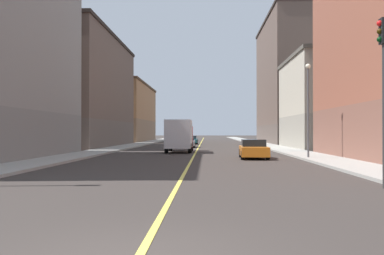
{
  "coord_description": "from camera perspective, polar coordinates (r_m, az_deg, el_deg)",
  "views": [
    {
      "loc": [
        1.06,
        -6.24,
        1.96
      ],
      "look_at": [
        -0.09,
        25.2,
        2.26
      ],
      "focal_mm": 38.83,
      "sensor_mm": 36.0,
      "label": 1
    }
  ],
  "objects": [
    {
      "name": "sidewalk_left",
      "position": [
        55.85,
        10.38,
        -2.47
      ],
      "size": [
        3.04,
        168.0,
        0.15
      ],
      "primitive_type": "cube",
      "color": "#9E9B93",
      "rests_on": "ground"
    },
    {
      "name": "car_teal",
      "position": [
        64.04,
        -0.08,
        -1.73
      ],
      "size": [
        1.94,
        4.04,
        1.29
      ],
      "color": "#196670",
      "rests_on": "ground"
    },
    {
      "name": "sidewalk_right",
      "position": [
        56.2,
        -8.33,
        -2.46
      ],
      "size": [
        3.04,
        168.0,
        0.15
      ],
      "primitive_type": "cube",
      "color": "#9E9B93",
      "rests_on": "ground"
    },
    {
      "name": "box_truck",
      "position": [
        39.22,
        -1.72,
        -1.05
      ],
      "size": [
        2.41,
        6.77,
        3.01
      ],
      "color": "maroon",
      "rests_on": "ground"
    },
    {
      "name": "building_left_mid",
      "position": [
        50.71,
        19.52,
        3.26
      ],
      "size": [
        11.51,
        14.76,
        10.58
      ],
      "color": "#9D9688",
      "rests_on": "ground"
    },
    {
      "name": "traffic_light_left_near",
      "position": [
        15.84,
        24.89,
        6.22
      ],
      "size": [
        0.4,
        0.32,
        5.87
      ],
      "color": "#2D2D2D",
      "rests_on": "ground"
    },
    {
      "name": "lane_center_stripe",
      "position": [
        55.28,
        0.99,
        -2.57
      ],
      "size": [
        0.16,
        154.0,
        0.01
      ],
      "primitive_type": "cube",
      "color": "#E5D14C",
      "rests_on": "ground"
    },
    {
      "name": "car_orange",
      "position": [
        30.38,
        8.44,
        -2.97
      ],
      "size": [
        2.08,
        4.54,
        1.38
      ],
      "color": "orange",
      "rests_on": "ground"
    },
    {
      "name": "car_silver",
      "position": [
        51.2,
        -0.6,
        -2.03
      ],
      "size": [
        1.91,
        4.6,
        1.27
      ],
      "color": "silver",
      "rests_on": "ground"
    },
    {
      "name": "building_right_distant",
      "position": [
        82.74,
        -9.98,
        1.97
      ],
      "size": [
        11.51,
        25.76,
        11.16
      ],
      "color": "#8F6B4F",
      "rests_on": "ground"
    },
    {
      "name": "building_left_far",
      "position": [
        70.76,
        14.54,
        6.11
      ],
      "size": [
        11.51,
        24.07,
        20.28
      ],
      "color": "brown",
      "rests_on": "ground"
    },
    {
      "name": "building_right_midblock",
      "position": [
        56.02,
        -15.95,
        4.74
      ],
      "size": [
        11.51,
        25.02,
        14.18
      ],
      "color": "brown",
      "rests_on": "ground"
    },
    {
      "name": "street_lamp_left_near",
      "position": [
        30.4,
        15.66,
        3.67
      ],
      "size": [
        0.36,
        0.36,
        6.59
      ],
      "color": "#4C4C51",
      "rests_on": "ground"
    }
  ]
}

